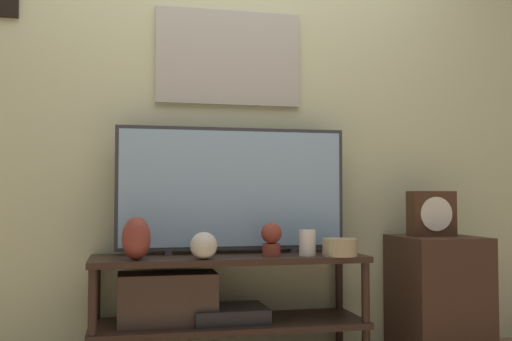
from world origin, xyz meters
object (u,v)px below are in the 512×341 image
(vase_urn_stoneware, at_px, (136,238))
(decorative_bust, at_px, (271,238))
(vase_round_glass, at_px, (204,246))
(candle_jar, at_px, (307,243))
(vase_wide_bowl, at_px, (340,247))
(mantel_clock, at_px, (432,214))
(television, at_px, (233,189))

(vase_urn_stoneware, xyz_separation_m, decorative_bust, (0.65, 0.05, -0.01))
(vase_round_glass, bearing_deg, candle_jar, 6.74)
(vase_wide_bowl, distance_m, decorative_bust, 0.34)
(candle_jar, height_order, decorative_bust, decorative_bust)
(decorative_bust, distance_m, mantel_clock, 0.91)
(vase_round_glass, distance_m, vase_urn_stoneware, 0.31)
(television, height_order, candle_jar, television)
(mantel_clock, bearing_deg, candle_jar, -172.09)
(vase_wide_bowl, bearing_deg, television, 154.05)
(vase_urn_stoneware, distance_m, vase_wide_bowl, 0.98)
(vase_wide_bowl, bearing_deg, candle_jar, 162.82)
(vase_round_glass, height_order, mantel_clock, mantel_clock)
(decorative_bust, xyz_separation_m, mantel_clock, (0.90, 0.08, 0.11))
(vase_wide_bowl, bearing_deg, decorative_bust, 168.71)
(candle_jar, relative_size, decorative_bust, 0.78)
(television, xyz_separation_m, candle_jar, (0.34, -0.19, -0.27))
(television, xyz_separation_m, vase_urn_stoneware, (-0.49, -0.22, -0.23))
(candle_jar, bearing_deg, vase_round_glass, -173.26)
(vase_round_glass, distance_m, candle_jar, 0.52)
(vase_wide_bowl, distance_m, mantel_clock, 0.61)
(decorative_bust, bearing_deg, vase_urn_stoneware, -175.60)
(vase_urn_stoneware, height_order, vase_wide_bowl, vase_urn_stoneware)
(television, relative_size, mantel_clock, 4.80)
(television, distance_m, mantel_clock, 1.08)
(vase_round_glass, height_order, vase_urn_stoneware, vase_urn_stoneware)
(mantel_clock, bearing_deg, vase_round_glass, -172.58)
(vase_wide_bowl, relative_size, candle_jar, 1.36)
(television, relative_size, vase_round_glass, 9.29)
(television, relative_size, decorative_bust, 7.25)
(vase_round_glass, height_order, decorative_bust, decorative_bust)
(vase_round_glass, xyz_separation_m, vase_urn_stoneware, (-0.31, 0.03, 0.04))
(vase_urn_stoneware, height_order, candle_jar, vase_urn_stoneware)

